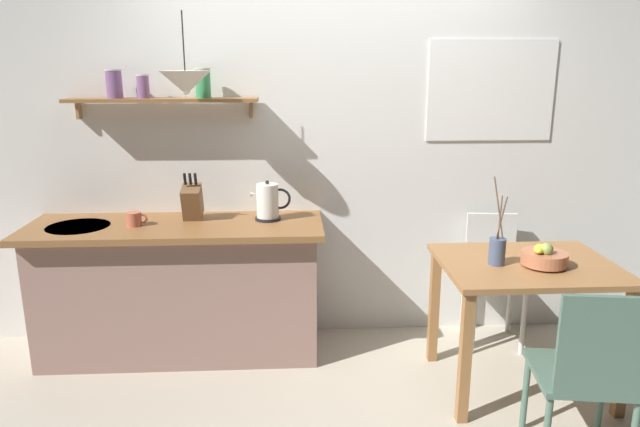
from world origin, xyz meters
TOP-DOWN VIEW (x-y plane):
  - ground_plane at (0.00, 0.00)m, footprint 14.00×14.00m
  - back_wall at (0.20, 0.65)m, footprint 6.80×0.11m
  - kitchen_counter at (-1.00, 0.32)m, footprint 1.83×0.63m
  - wall_shelf at (-1.08, 0.49)m, footprint 1.18×0.20m
  - dining_table at (1.04, -0.20)m, footprint 0.96×0.76m
  - dining_chair_near at (1.06, -0.92)m, footprint 0.49×0.49m
  - dining_chair_far at (1.08, 0.41)m, footprint 0.42×0.42m
  - fruit_bowl at (1.10, -0.27)m, footprint 0.25×0.25m
  - twig_vase at (0.85, -0.23)m, footprint 0.09×0.09m
  - electric_kettle at (-0.42, 0.37)m, footprint 0.25×0.16m
  - knife_block at (-0.90, 0.39)m, footprint 0.12×0.19m
  - coffee_mug_by_sink at (-1.24, 0.27)m, footprint 0.13×0.09m
  - pendant_lamp at (-0.87, 0.24)m, footprint 0.30×0.30m

SIDE VIEW (x-z plane):
  - ground_plane at x=0.00m, z-range 0.00..0.00m
  - kitchen_counter at x=-1.00m, z-range 0.01..0.89m
  - dining_chair_far at x=1.08m, z-range 0.05..0.92m
  - dining_chair_near at x=1.06m, z-range 0.05..0.96m
  - dining_table at x=1.04m, z-range 0.26..1.03m
  - fruit_bowl at x=1.10m, z-range 0.75..0.89m
  - twig_vase at x=0.85m, z-range 0.61..1.10m
  - coffee_mug_by_sink at x=-1.24m, z-range 0.88..0.97m
  - electric_kettle at x=-0.42m, z-range 0.87..1.13m
  - knife_block at x=-0.90m, z-range 0.85..1.16m
  - back_wall at x=0.20m, z-range 0.00..2.70m
  - wall_shelf at x=-1.08m, z-range 1.51..1.83m
  - pendant_lamp at x=-0.87m, z-range 1.51..1.97m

